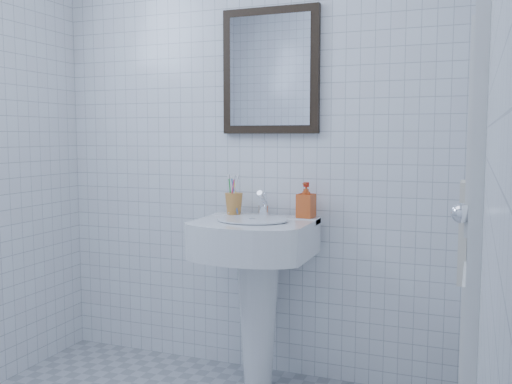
% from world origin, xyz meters
% --- Properties ---
extents(wall_back, '(2.20, 0.02, 2.50)m').
position_xyz_m(wall_back, '(0.00, 1.20, 1.25)').
color(wall_back, white).
rests_on(wall_back, ground).
extents(wall_right, '(0.02, 2.40, 2.50)m').
position_xyz_m(wall_right, '(1.10, 0.00, 1.25)').
color(wall_right, white).
rests_on(wall_right, ground).
extents(washbasin, '(0.55, 0.40, 0.84)m').
position_xyz_m(washbasin, '(0.11, 0.99, 0.56)').
color(washbasin, white).
rests_on(washbasin, ground).
extents(faucet, '(0.05, 0.12, 0.13)m').
position_xyz_m(faucet, '(0.11, 1.08, 0.89)').
color(faucet, white).
rests_on(faucet, washbasin).
extents(toothbrush_cup, '(0.12, 0.12, 0.11)m').
position_xyz_m(toothbrush_cup, '(-0.06, 1.09, 0.89)').
color(toothbrush_cup, '#CB8339').
rests_on(toothbrush_cup, washbasin).
extents(soap_dispenser, '(0.09, 0.09, 0.17)m').
position_xyz_m(soap_dispenser, '(0.32, 1.11, 0.92)').
color(soap_dispenser, red).
rests_on(soap_dispenser, washbasin).
extents(wall_mirror, '(0.50, 0.04, 0.62)m').
position_xyz_m(wall_mirror, '(0.11, 1.18, 1.55)').
color(wall_mirror, black).
rests_on(wall_mirror, wall_back).
extents(bathroom_door, '(0.04, 0.80, 2.00)m').
position_xyz_m(bathroom_door, '(1.08, 0.55, 1.00)').
color(bathroom_door, white).
rests_on(bathroom_door, ground).
extents(towel_ring, '(0.01, 0.18, 0.18)m').
position_xyz_m(towel_ring, '(1.06, 0.72, 1.05)').
color(towel_ring, white).
rests_on(towel_ring, wall_right).
extents(hand_towel, '(0.03, 0.16, 0.38)m').
position_xyz_m(hand_towel, '(1.04, 0.72, 0.87)').
color(hand_towel, white).
rests_on(hand_towel, towel_ring).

